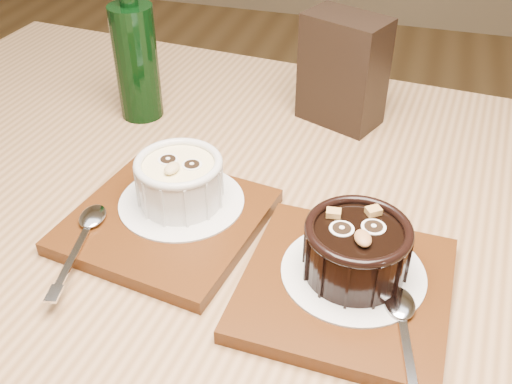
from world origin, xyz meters
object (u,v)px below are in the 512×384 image
ramekin_white (180,179)px  tray_right (345,288)px  green_bottle (136,58)px  tray_left (167,221)px  ramekin_dark (356,247)px  table (270,301)px  condiment_stand (343,70)px

ramekin_white → tray_right: 0.20m
ramekin_white → green_bottle: (-0.13, 0.18, 0.04)m
green_bottle → tray_left: bearing=-59.2°
ramekin_dark → tray_right: bearing=-129.5°
ramekin_white → table: bearing=-2.9°
table → ramekin_white: bearing=173.1°
ramekin_dark → table: bearing=133.2°
ramekin_dark → green_bottle: green_bottle is taller
tray_right → condiment_stand: bearing=101.1°
ramekin_white → ramekin_dark: 0.19m
tray_left → tray_right: bearing=-12.4°
tray_right → ramekin_dark: (0.00, 0.01, 0.04)m
tray_right → ramekin_dark: ramekin_dark is taller
tray_left → ramekin_white: bearing=74.1°
ramekin_white → condiment_stand: size_ratio=0.64×
tray_left → ramekin_white: (0.01, 0.02, 0.04)m
tray_left → condiment_stand: 0.30m
ramekin_white → condiment_stand: condiment_stand is taller
tray_left → condiment_stand: size_ratio=1.29×
ramekin_white → ramekin_dark: bearing=-12.0°
table → green_bottle: green_bottle is taller
tray_right → green_bottle: green_bottle is taller
tray_right → table: bearing=146.8°
table → ramekin_white: (-0.10, 0.01, 0.14)m
green_bottle → table: bearing=-40.2°
table → ramekin_dark: ramekin_dark is taller
tray_right → condiment_stand: 0.32m
tray_right → condiment_stand: (-0.06, 0.31, 0.06)m
table → condiment_stand: 0.30m
ramekin_dark → green_bottle: 0.40m
ramekin_dark → tray_left: bearing=150.2°
table → tray_right: size_ratio=7.03×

